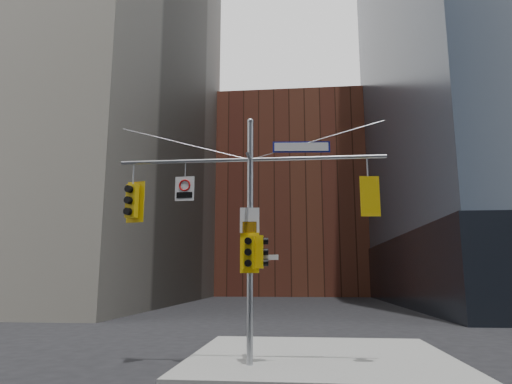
% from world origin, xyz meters
% --- Properties ---
extents(sidewalk_corner, '(8.00, 8.00, 0.15)m').
position_xyz_m(sidewalk_corner, '(2.00, 4.00, 0.07)').
color(sidewalk_corner, gray).
rests_on(sidewalk_corner, ground).
extents(brick_midrise, '(26.00, 20.00, 28.00)m').
position_xyz_m(brick_midrise, '(0.00, 58.00, 14.00)').
color(brick_midrise, brown).
rests_on(brick_midrise, ground).
extents(signal_assembly, '(8.00, 0.80, 7.30)m').
position_xyz_m(signal_assembly, '(0.00, 1.99, 4.42)').
color(signal_assembly, '#95989D').
rests_on(signal_assembly, ground).
extents(traffic_light_west_arm, '(0.59, 0.56, 1.26)m').
position_xyz_m(traffic_light_west_arm, '(-3.60, 2.01, 4.80)').
color(traffic_light_west_arm, '#DDB20B').
rests_on(traffic_light_west_arm, ground).
extents(traffic_light_east_arm, '(0.55, 0.46, 1.16)m').
position_xyz_m(traffic_light_east_arm, '(3.43, 1.99, 4.80)').
color(traffic_light_east_arm, '#DDB20B').
rests_on(traffic_light_east_arm, ground).
extents(traffic_light_pole_side, '(0.37, 0.31, 0.93)m').
position_xyz_m(traffic_light_pole_side, '(0.32, 2.00, 3.25)').
color(traffic_light_pole_side, '#DDB20B').
rests_on(traffic_light_pole_side, ground).
extents(traffic_light_pole_front, '(0.55, 0.43, 1.15)m').
position_xyz_m(traffic_light_pole_front, '(0.00, 1.73, 3.23)').
color(traffic_light_pole_front, '#DDB20B').
rests_on(traffic_light_pole_front, ground).
extents(street_sign_blade, '(1.70, 0.18, 0.33)m').
position_xyz_m(street_sign_blade, '(1.53, 2.00, 6.35)').
color(street_sign_blade, navy).
rests_on(street_sign_blade, ground).
extents(regulatory_sign_arm, '(0.59, 0.10, 0.74)m').
position_xyz_m(regulatory_sign_arm, '(-1.98, 1.97, 5.17)').
color(regulatory_sign_arm, silver).
rests_on(regulatory_sign_arm, ground).
extents(regulatory_sign_pole, '(0.56, 0.11, 0.74)m').
position_xyz_m(regulatory_sign_pole, '(0.00, 1.88, 4.14)').
color(regulatory_sign_pole, silver).
rests_on(regulatory_sign_pole, ground).
extents(street_blade_ew, '(0.74, 0.11, 0.15)m').
position_xyz_m(street_blade_ew, '(0.45, 2.00, 3.10)').
color(street_blade_ew, silver).
rests_on(street_blade_ew, ground).
extents(street_blade_ns, '(0.06, 0.72, 0.14)m').
position_xyz_m(street_blade_ns, '(0.00, 2.45, 2.93)').
color(street_blade_ns, '#145926').
rests_on(street_blade_ns, ground).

